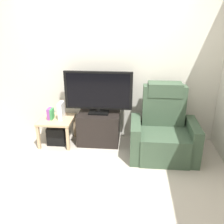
{
  "coord_description": "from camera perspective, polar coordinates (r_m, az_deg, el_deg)",
  "views": [
    {
      "loc": [
        0.5,
        -2.83,
        2.03
      ],
      "look_at": [
        0.2,
        0.5,
        0.7
      ],
      "focal_mm": 39.66,
      "sensor_mm": 36.0,
      "label": 1
    }
  ],
  "objects": [
    {
      "name": "game_console",
      "position": [
        4.08,
        -11.62,
        0.33
      ],
      "size": [
        0.07,
        0.2,
        0.28
      ],
      "primitive_type": "cube",
      "color": "white",
      "rests_on": "side_table"
    },
    {
      "name": "book_leftmost",
      "position": [
        4.13,
        -14.21,
        -0.38
      ],
      "size": [
        0.05,
        0.14,
        0.18
      ],
      "primitive_type": "cube",
      "color": "purple",
      "rests_on": "side_table"
    },
    {
      "name": "book_middle",
      "position": [
        4.11,
        -13.67,
        -0.43
      ],
      "size": [
        0.03,
        0.14,
        0.17
      ],
      "primitive_type": "cube",
      "color": "#388C4C",
      "rests_on": "side_table"
    },
    {
      "name": "recliner_armchair",
      "position": [
        3.81,
        11.75,
        -4.56
      ],
      "size": [
        0.98,
        0.78,
        1.08
      ],
      "rotation": [
        0.0,
        0.0,
        -0.21
      ],
      "color": "#384C38",
      "rests_on": "ground"
    },
    {
      "name": "wall_back",
      "position": [
        4.06,
        -1.99,
        11.3
      ],
      "size": [
        6.4,
        0.06,
        2.6
      ],
      "primitive_type": "cube",
      "color": "beige",
      "rests_on": "ground"
    },
    {
      "name": "side_table",
      "position": [
        4.17,
        -12.63,
        -2.34
      ],
      "size": [
        0.54,
        0.54,
        0.44
      ],
      "color": "tan",
      "rests_on": "ground"
    },
    {
      "name": "television",
      "position": [
        3.91,
        -3.17,
        4.69
      ],
      "size": [
        1.08,
        0.2,
        0.69
      ],
      "color": "black",
      "rests_on": "tv_stand"
    },
    {
      "name": "tv_stand",
      "position": [
        4.12,
        -3.03,
        -3.75
      ],
      "size": [
        0.67,
        0.43,
        0.52
      ],
      "color": "black",
      "rests_on": "ground"
    },
    {
      "name": "ground_plane",
      "position": [
        3.52,
        -4.03,
        -13.61
      ],
      "size": [
        6.4,
        6.4,
        0.0
      ],
      "primitive_type": "plane",
      "color": "#B2A899"
    },
    {
      "name": "subwoofer_box",
      "position": [
        4.27,
        -12.39,
        -5.04
      ],
      "size": [
        0.3,
        0.3,
        0.3
      ],
      "primitive_type": "cube",
      "color": "black",
      "rests_on": "ground"
    }
  ]
}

